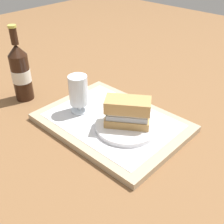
{
  "coord_description": "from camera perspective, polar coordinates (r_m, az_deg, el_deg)",
  "views": [
    {
      "loc": [
        -0.5,
        0.53,
        0.53
      ],
      "look_at": [
        0.0,
        0.0,
        0.05
      ],
      "focal_mm": 45.72,
      "sensor_mm": 36.0,
      "label": 1
    }
  ],
  "objects": [
    {
      "name": "tray",
      "position": [
        0.89,
        0.0,
        -2.15
      ],
      "size": [
        0.44,
        0.32,
        0.02
      ],
      "primitive_type": "cube",
      "color": "tan",
      "rests_on": "ground_plane"
    },
    {
      "name": "beer_bottle",
      "position": [
        1.04,
        -17.82,
        7.66
      ],
      "size": [
        0.07,
        0.07,
        0.27
      ],
      "color": "black",
      "rests_on": "ground_plane"
    },
    {
      "name": "plate",
      "position": [
        0.85,
        2.98,
        -2.81
      ],
      "size": [
        0.19,
        0.19,
        0.01
      ],
      "primitive_type": "cylinder",
      "color": "white",
      "rests_on": "placemat"
    },
    {
      "name": "sandwich",
      "position": [
        0.82,
        2.84,
        0.05
      ],
      "size": [
        0.14,
        0.13,
        0.08
      ],
      "rotation": [
        0.0,
        0.0,
        0.6
      ],
      "color": "tan",
      "rests_on": "plate"
    },
    {
      "name": "placemat",
      "position": [
        0.89,
        0.0,
        -1.59
      ],
      "size": [
        0.38,
        0.27,
        0.0
      ],
      "primitive_type": "cube",
      "color": "silver",
      "rests_on": "tray"
    },
    {
      "name": "beer_glass",
      "position": [
        0.9,
        -6.71,
        3.81
      ],
      "size": [
        0.06,
        0.06,
        0.12
      ],
      "color": "silver",
      "rests_on": "placemat"
    },
    {
      "name": "ground_plane",
      "position": [
        0.9,
        0.0,
        -2.67
      ],
      "size": [
        3.0,
        3.0,
        0.0
      ],
      "primitive_type": "plane",
      "color": "brown"
    }
  ]
}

